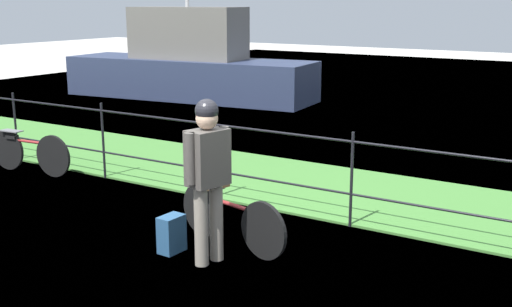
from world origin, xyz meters
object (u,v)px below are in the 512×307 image
backpack_on_paving (172,234)px  moored_boat_mid (189,66)px  terrier_dog (210,159)px  bicycle_parked (29,151)px  bicycle_main (230,217)px  cyclist_person (208,167)px  wooden_crate (209,176)px

backpack_on_paving → moored_boat_mid: moored_boat_mid is taller
terrier_dog → bicycle_parked: bearing=169.0°
bicycle_main → terrier_dog: size_ratio=4.79×
bicycle_main → moored_boat_mid: (-7.10, 8.38, 0.55)m
cyclist_person → bicycle_parked: 4.65m
bicycle_main → terrier_dog: (-0.31, 0.07, 0.59)m
bicycle_main → cyclist_person: cyclist_person is taller
bicycle_main → wooden_crate: size_ratio=3.96×
cyclist_person → terrier_dog: bearing=124.5°
bicycle_main → bicycle_parked: (-4.34, 0.86, 0.01)m
wooden_crate → backpack_on_paving: 0.76m
wooden_crate → moored_boat_mid: (-6.76, 8.31, 0.15)m
bicycle_parked → wooden_crate: bearing=-11.0°
wooden_crate → cyclist_person: cyclist_person is taller
wooden_crate → moored_boat_mid: 10.71m
bicycle_main → terrier_dog: 0.67m
terrier_dog → backpack_on_paving: bearing=-102.9°
moored_boat_mid → backpack_on_paving: bearing=-53.0°
bicycle_main → backpack_on_paving: bearing=-133.0°
bicycle_parked → moored_boat_mid: 8.03m
terrier_dog → moored_boat_mid: 10.73m
bicycle_main → moored_boat_mid: moored_boat_mid is taller
wooden_crate → bicycle_main: bearing=-12.8°
bicycle_parked → moored_boat_mid: bearing=110.1°
wooden_crate → bicycle_parked: wooden_crate is taller
bicycle_main → backpack_on_paving: bicycle_main is taller
cyclist_person → backpack_on_paving: bearing=178.8°
terrier_dog → backpack_on_paving: size_ratio=0.81×
backpack_on_paving → moored_boat_mid: size_ratio=0.06×
cyclist_person → bicycle_parked: (-4.41, 1.33, -0.66)m
backpack_on_paving → cyclist_person: bearing=-88.1°
bicycle_main → cyclist_person: (0.07, -0.48, 0.68)m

